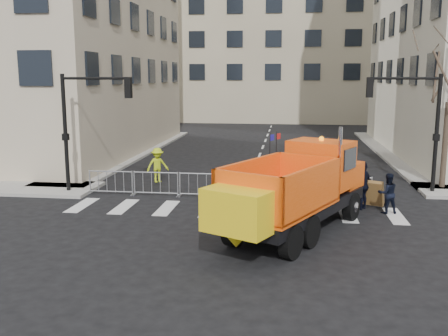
# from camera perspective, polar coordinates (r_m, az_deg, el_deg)

# --- Properties ---
(ground) EXTENTS (120.00, 120.00, 0.00)m
(ground) POSITION_cam_1_polar(r_m,az_deg,el_deg) (14.79, -0.74, -10.46)
(ground) COLOR black
(ground) RESTS_ON ground
(sidewalk_back) EXTENTS (64.00, 5.00, 0.15)m
(sidewalk_back) POSITION_cam_1_polar(r_m,az_deg,el_deg) (22.87, 2.33, -2.74)
(sidewalk_back) COLOR gray
(sidewalk_back) RESTS_ON ground
(building_far) EXTENTS (30.00, 18.00, 24.00)m
(building_far) POSITION_cam_1_polar(r_m,az_deg,el_deg) (66.06, 6.00, 16.18)
(building_far) COLOR tan
(building_far) RESTS_ON ground
(traffic_light_left) EXTENTS (0.18, 0.18, 5.40)m
(traffic_light_left) POSITION_cam_1_polar(r_m,az_deg,el_deg) (23.56, -17.66, 3.65)
(traffic_light_left) COLOR black
(traffic_light_left) RESTS_ON ground
(traffic_light_right) EXTENTS (0.18, 0.18, 5.40)m
(traffic_light_right) POSITION_cam_1_polar(r_m,az_deg,el_deg) (24.21, 23.11, 3.47)
(traffic_light_right) COLOR black
(traffic_light_right) RESTS_ON ground
(crowd_barriers) EXTENTS (12.60, 0.60, 1.10)m
(crowd_barriers) POSITION_cam_1_polar(r_m,az_deg,el_deg) (21.97, 0.17, -2.01)
(crowd_barriers) COLOR #9EA0A5
(crowd_barriers) RESTS_ON ground
(street_tree) EXTENTS (3.00, 3.00, 7.50)m
(street_tree) POSITION_cam_1_polar(r_m,az_deg,el_deg) (25.28, 24.22, 6.04)
(street_tree) COLOR #382B21
(street_tree) RESTS_ON ground
(plow_truck) EXTENTS (6.37, 9.37, 3.59)m
(plow_truck) POSITION_cam_1_polar(r_m,az_deg,el_deg) (16.90, 8.19, -2.26)
(plow_truck) COLOR black
(plow_truck) RESTS_ON ground
(cop_a) EXTENTS (0.79, 0.63, 1.89)m
(cop_a) POSITION_cam_1_polar(r_m,az_deg,el_deg) (21.00, 11.08, -1.68)
(cop_a) COLOR black
(cop_a) RESTS_ON ground
(cop_b) EXTENTS (0.88, 0.74, 1.59)m
(cop_b) POSITION_cam_1_polar(r_m,az_deg,el_deg) (20.46, 18.19, -2.76)
(cop_b) COLOR black
(cop_b) RESTS_ON ground
(cop_c) EXTENTS (1.05, 1.20, 1.94)m
(cop_c) POSITION_cam_1_polar(r_m,az_deg,el_deg) (20.75, 15.59, -1.94)
(cop_c) COLOR black
(cop_c) RESTS_ON ground
(worker) EXTENTS (1.26, 1.13, 1.70)m
(worker) POSITION_cam_1_polar(r_m,az_deg,el_deg) (24.67, -7.61, 0.34)
(worker) COLOR #B6CE18
(worker) RESTS_ON sidewalk_back
(newspaper_box) EXTENTS (0.46, 0.41, 1.10)m
(newspaper_box) POSITION_cam_1_polar(r_m,az_deg,el_deg) (22.32, 11.59, -1.63)
(newspaper_box) COLOR #A20C1D
(newspaper_box) RESTS_ON sidewalk_back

